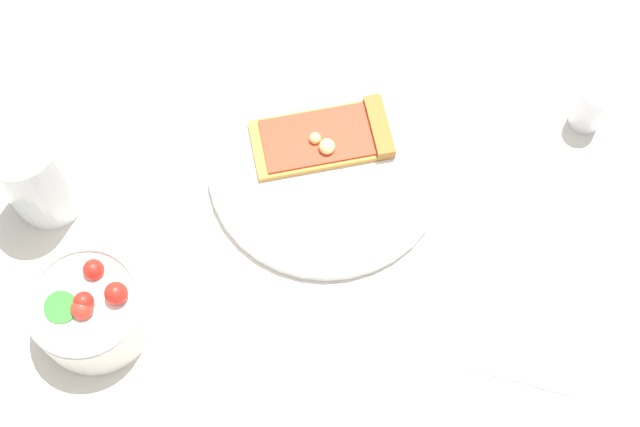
# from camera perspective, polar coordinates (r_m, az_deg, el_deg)

# --- Properties ---
(ground_plane) EXTENTS (2.40, 2.40, 0.00)m
(ground_plane) POSITION_cam_1_polar(r_m,az_deg,el_deg) (0.97, -1.08, 1.52)
(ground_plane) COLOR beige
(ground_plane) RESTS_ON ground
(plate) EXTENTS (0.26, 0.26, 0.01)m
(plate) POSITION_cam_1_polar(r_m,az_deg,el_deg) (0.97, 0.41, 2.97)
(plate) COLOR white
(plate) RESTS_ON ground_plane
(pizza_slice_main) EXTENTS (0.16, 0.16, 0.02)m
(pizza_slice_main) POSITION_cam_1_polar(r_m,az_deg,el_deg) (0.98, 0.71, 4.95)
(pizza_slice_main) COLOR gold
(pizza_slice_main) RESTS_ON plate
(salad_bowl) EXTENTS (0.12, 0.12, 0.08)m
(salad_bowl) POSITION_cam_1_polar(r_m,az_deg,el_deg) (0.91, -14.58, -5.96)
(salad_bowl) COLOR white
(salad_bowl) RESTS_ON ground_plane
(soda_glass) EXTENTS (0.08, 0.08, 0.12)m
(soda_glass) POSITION_cam_1_polar(r_m,az_deg,el_deg) (0.96, -17.79, 2.34)
(soda_glass) COLOR silver
(soda_glass) RESTS_ON ground_plane
(paper_napkin) EXTENTS (0.14, 0.14, 0.00)m
(paper_napkin) POSITION_cam_1_polar(r_m,az_deg,el_deg) (0.94, 13.40, -7.37)
(paper_napkin) COLOR white
(paper_napkin) RESTS_ON ground_plane
(pepper_shaker) EXTENTS (0.04, 0.04, 0.07)m
(pepper_shaker) POSITION_cam_1_polar(r_m,az_deg,el_deg) (1.02, 17.15, 6.72)
(pepper_shaker) COLOR silver
(pepper_shaker) RESTS_ON ground_plane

